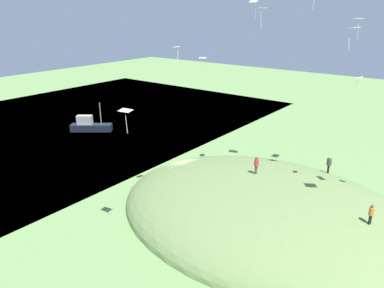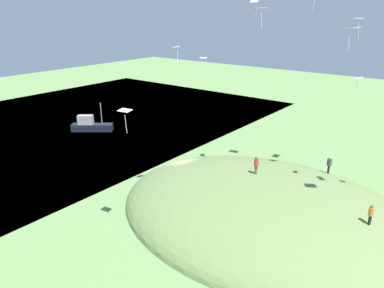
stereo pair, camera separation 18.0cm
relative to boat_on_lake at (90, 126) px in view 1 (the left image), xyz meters
name	(u,v)px [view 1 (the left image)]	position (x,y,z in m)	size (l,w,h in m)	color
ground_plane	(181,177)	(21.31, -4.48, -0.84)	(160.00, 160.00, 0.00)	#6A904F
lake_water	(39,131)	(-6.73, -4.48, -1.04)	(47.85, 80.00, 0.40)	#305876
grass_hill	(264,214)	(32.23, -6.10, -0.84)	(27.54, 21.51, 6.24)	olive
boat_on_lake	(90,126)	(0.00, 0.00, 0.00)	(5.71, 4.88, 4.36)	black
person_watching_kites	(256,163)	(30.59, -4.94, 3.30)	(0.56, 0.56, 1.69)	#4F4D47
person_on_hilltop	(329,163)	(35.11, 1.55, 2.35)	(0.63, 0.63, 1.76)	black
person_near_shore	(371,212)	(40.83, -6.54, 2.60)	(0.52, 0.52, 1.60)	black
kite_0	(260,9)	(24.94, 4.84, 16.51)	(1.24, 1.39, 2.17)	white
kite_1	(359,79)	(37.85, -3.32, 11.44)	(0.54, 0.72, 1.60)	white
kite_2	(353,29)	(36.35, -1.36, 14.99)	(0.99, 1.22, 1.73)	silver
kite_5	(254,2)	(21.55, 9.43, 17.25)	(1.03, 0.76, 2.12)	silver
kite_6	(175,49)	(24.89, -9.45, 13.42)	(0.60, 0.82, 1.38)	white
kite_10	(203,58)	(15.73, 7.09, 10.40)	(1.15, 1.09, 1.75)	#EDE7CF
kite_11	(126,112)	(25.73, -15.91, 9.62)	(1.03, 0.79, 1.67)	white
kite_14	(358,19)	(35.04, 4.96, 15.56)	(0.75, 1.06, 1.94)	white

